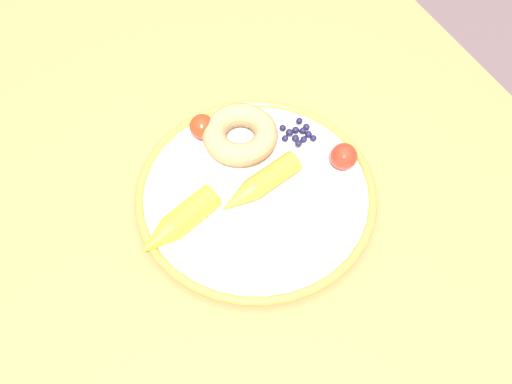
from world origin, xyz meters
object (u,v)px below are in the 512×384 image
carrot_yellow (178,223)px  tomato_near (202,127)px  dining_table (239,210)px  carrot_orange (259,185)px  plate (256,193)px  tomato_mid (344,156)px  donut (240,135)px  blueberry_pile (298,133)px

carrot_yellow → tomato_near: (-0.14, 0.10, 0.00)m
dining_table → carrot_orange: bearing=25.4°
plate → carrot_orange: bearing=70.8°
plate → tomato_mid: tomato_mid is taller
carrot_yellow → tomato_mid: (0.01, 0.26, 0.00)m
dining_table → tomato_mid: (0.05, 0.15, 0.11)m
carrot_orange → tomato_mid: 0.13m
plate → donut: donut is taller
carrot_orange → blueberry_pile: 0.12m
blueberry_pile → tomato_near: size_ratio=1.37×
carrot_yellow → tomato_near: tomato_near is taller
carrot_orange → blueberry_pile: size_ratio=2.56×
donut → tomato_near: bearing=-130.5°
donut → tomato_mid: size_ratio=2.85×
carrot_orange → donut: (-0.09, 0.02, 0.00)m
plate → carrot_orange: size_ratio=2.52×
carrot_orange → carrot_yellow: (0.01, -0.13, 0.00)m
carrot_orange → carrot_yellow: bearing=-87.2°
tomato_near → blueberry_pile: bearing=62.1°
carrot_yellow → donut: (-0.10, 0.14, -0.00)m
tomato_mid → tomato_near: bearing=-132.0°
carrot_yellow → donut: bearing=124.8°
dining_table → tomato_mid: bearing=72.1°
dining_table → blueberry_pile: blueberry_pile is taller
tomato_mid → donut: bearing=-132.5°
donut → blueberry_pile: donut is taller
carrot_yellow → tomato_mid: tomato_mid is taller
carrot_orange → tomato_near: 0.13m
blueberry_pile → tomato_mid: (0.08, 0.03, 0.01)m
carrot_orange → tomato_near: bearing=-167.7°
tomato_mid → carrot_orange: bearing=-95.7°
carrot_orange → donut: donut is taller
plate → donut: size_ratio=3.04×
dining_table → plate: plate is taller
plate → carrot_yellow: size_ratio=2.59×
donut → blueberry_pile: 0.09m
donut → tomato_near: tomato_near is taller
blueberry_pile → tomato_mid: tomato_mid is taller
dining_table → donut: bearing=150.6°
tomato_near → tomato_mid: 0.21m
donut → tomato_mid: 0.16m
plate → tomato_near: tomato_near is taller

